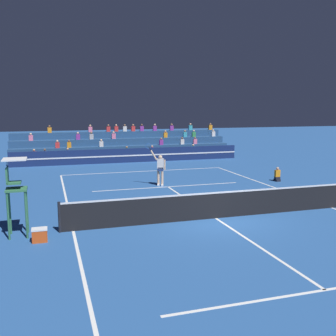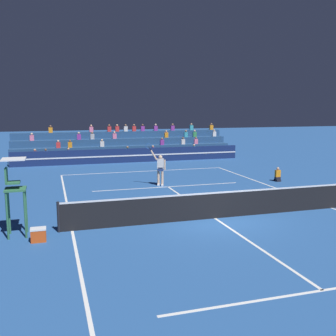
# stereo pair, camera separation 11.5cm
# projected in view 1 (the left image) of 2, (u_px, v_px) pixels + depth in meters

# --- Properties ---
(ground_plane) EXTENTS (120.00, 120.00, 0.00)m
(ground_plane) POSITION_uv_depth(u_px,v_px,m) (216.00, 218.00, 15.52)
(ground_plane) COLOR #285699
(court_lines) EXTENTS (11.10, 23.90, 0.01)m
(court_lines) POSITION_uv_depth(u_px,v_px,m) (216.00, 218.00, 15.52)
(court_lines) COLOR white
(court_lines) RESTS_ON ground
(tennis_net) EXTENTS (12.00, 0.10, 1.10)m
(tennis_net) POSITION_uv_depth(u_px,v_px,m) (216.00, 205.00, 15.44)
(tennis_net) COLOR black
(tennis_net) RESTS_ON ground
(sponsor_banner_wall) EXTENTS (18.00, 0.26, 1.10)m
(sponsor_banner_wall) POSITION_uv_depth(u_px,v_px,m) (130.00, 155.00, 30.97)
(sponsor_banner_wall) COLOR navy
(sponsor_banner_wall) RESTS_ON ground
(bleacher_stand) EXTENTS (18.39, 3.80, 2.83)m
(bleacher_stand) POSITION_uv_depth(u_px,v_px,m) (123.00, 148.00, 33.92)
(bleacher_stand) COLOR navy
(bleacher_stand) RESTS_ON ground
(umpire_chair) EXTENTS (0.76, 0.84, 2.67)m
(umpire_chair) POSITION_uv_depth(u_px,v_px,m) (15.00, 187.00, 13.12)
(umpire_chair) COLOR #337047
(umpire_chair) RESTS_ON ground
(ball_kid_courtside) EXTENTS (0.30, 0.36, 0.84)m
(ball_kid_courtside) POSITION_uv_depth(u_px,v_px,m) (277.00, 176.00, 23.16)
(ball_kid_courtside) COLOR black
(ball_kid_courtside) RESTS_ON ground
(tennis_player) EXTENTS (1.11, 0.50, 2.43)m
(tennis_player) POSITION_uv_depth(u_px,v_px,m) (160.00, 168.00, 21.76)
(tennis_player) COLOR beige
(tennis_player) RESTS_ON ground
(tennis_ball) EXTENTS (0.07, 0.07, 0.07)m
(tennis_ball) POSITION_uv_depth(u_px,v_px,m) (280.00, 201.00, 18.18)
(tennis_ball) COLOR #C6DB33
(tennis_ball) RESTS_ON ground
(equipment_cooler) EXTENTS (0.50, 0.38, 0.45)m
(equipment_cooler) POSITION_uv_depth(u_px,v_px,m) (40.00, 235.00, 12.81)
(equipment_cooler) COLOR #D84C19
(equipment_cooler) RESTS_ON ground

